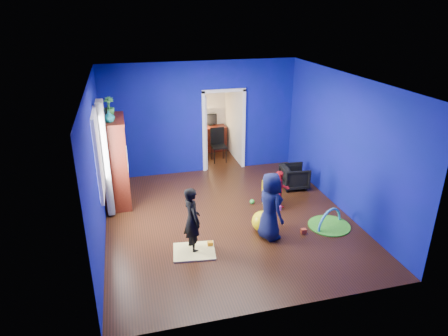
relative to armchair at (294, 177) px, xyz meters
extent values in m
cube|color=black|center=(-1.96, -1.12, -0.28)|extent=(5.00, 5.50, 0.01)
cube|color=white|center=(-1.96, -1.12, 2.62)|extent=(5.00, 5.50, 0.01)
cube|color=navy|center=(-1.96, 1.63, 1.17)|extent=(5.00, 0.02, 2.90)
cube|color=navy|center=(-1.96, -3.87, 1.17)|extent=(5.00, 0.02, 2.90)
cube|color=navy|center=(-4.46, -1.12, 1.17)|extent=(0.02, 5.50, 2.90)
cube|color=navy|center=(0.54, -1.12, 1.17)|extent=(0.02, 5.50, 2.90)
imported|color=black|center=(0.00, 0.00, 0.00)|extent=(0.67, 0.65, 0.57)
imported|color=black|center=(-2.88, -2.02, 0.34)|extent=(0.40, 0.51, 1.24)
imported|color=#0F1438|center=(-1.39, -1.97, 0.38)|extent=(0.55, 0.73, 1.33)
imported|color=red|center=(-0.76, -0.92, 0.15)|extent=(0.43, 0.34, 0.88)
imported|color=#0C5865|center=(-4.18, -0.01, 1.79)|extent=(0.27, 0.27, 0.23)
imported|color=#2E8033|center=(-4.18, 0.51, 1.88)|extent=(0.24, 0.24, 0.41)
cube|color=#391209|center=(-4.18, 0.29, 0.70)|extent=(0.58, 1.14, 1.96)
cube|color=silver|center=(-4.14, 0.29, 0.74)|extent=(0.46, 0.70, 0.54)
cube|color=#F2E07A|center=(-2.88, -2.12, -0.27)|extent=(0.82, 0.69, 0.03)
sphere|color=yellow|center=(-1.44, -1.72, -0.07)|extent=(0.42, 0.42, 0.42)
cube|color=yellow|center=(-0.91, -0.72, -0.03)|extent=(0.33, 0.33, 0.50)
cylinder|color=#2B8E20|center=(-0.06, -1.90, -0.27)|extent=(0.85, 0.85, 0.02)
torus|color=#3F8CD8|center=(-0.06, -1.90, -0.26)|extent=(0.70, 0.39, 0.76)
cube|color=white|center=(-4.44, -0.77, 1.27)|extent=(0.03, 0.95, 1.55)
cube|color=slate|center=(-4.33, -0.22, 0.97)|extent=(0.14, 0.42, 2.40)
cube|color=white|center=(-1.36, 1.63, 0.77)|extent=(1.16, 0.10, 2.10)
cube|color=#3D140A|center=(-1.36, 3.14, 0.09)|extent=(0.88, 0.44, 0.75)
cube|color=black|center=(-1.36, 3.26, 0.67)|extent=(0.40, 0.05, 0.32)
sphere|color=#FFD88C|center=(-1.64, 3.20, 0.65)|extent=(0.14, 0.14, 0.14)
cube|color=black|center=(-1.36, 2.18, 0.18)|extent=(0.40, 0.40, 0.92)
cube|color=white|center=(-1.36, 3.25, 1.74)|extent=(0.88, 0.24, 0.04)
cube|color=#D24723|center=(-0.69, -2.03, -0.23)|extent=(0.10, 0.08, 0.10)
cube|color=orange|center=(-2.56, -2.01, -0.23)|extent=(0.10, 0.08, 0.10)
sphere|color=green|center=(-1.26, -0.57, -0.23)|extent=(0.11, 0.11, 0.11)
cube|color=#CC4CBD|center=(-0.80, -1.00, -0.23)|extent=(0.10, 0.08, 0.10)
camera|label=1|loc=(-3.89, -8.18, 3.89)|focal=32.00mm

